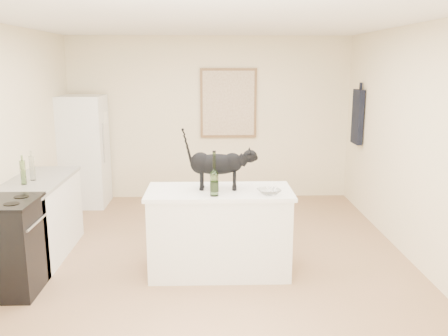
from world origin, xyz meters
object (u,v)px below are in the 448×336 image
at_px(fridge, 83,151).
at_px(black_cat, 217,167).
at_px(stove, 6,248).
at_px(wine_bottle, 214,176).
at_px(glass_bowl, 269,192).

bearing_deg(fridge, black_cat, -51.13).
xyz_separation_m(stove, wine_bottle, (2.00, 0.18, 0.65)).
relative_size(stove, wine_bottle, 2.27).
relative_size(fridge, glass_bowl, 7.64).
bearing_deg(wine_bottle, stove, -174.82).
bearing_deg(glass_bowl, stove, -175.17).
height_order(fridge, wine_bottle, fridge).
distance_m(fridge, black_cat, 3.24).
height_order(stove, glass_bowl, glass_bowl).
bearing_deg(glass_bowl, black_cat, 156.83).
xyz_separation_m(stove, black_cat, (2.03, 0.43, 0.69)).
height_order(black_cat, glass_bowl, black_cat).
relative_size(stove, black_cat, 1.33).
bearing_deg(stove, fridge, 90.00).
height_order(fridge, black_cat, fridge).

